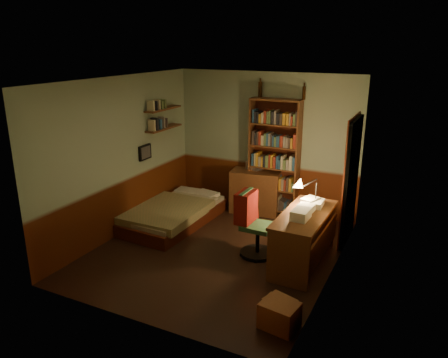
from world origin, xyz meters
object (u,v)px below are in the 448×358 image
at_px(mini_stereo, 255,165).
at_px(cardboard_box_b, 280,308).
at_px(desk, 304,239).
at_px(bookshelf, 274,158).
at_px(desk_lamp, 316,186).
at_px(dresser, 255,192).
at_px(office_chair, 258,226).
at_px(bed, 174,207).
at_px(cardboard_box_a, 279,315).

distance_m(mini_stereo, cardboard_box_b, 3.56).
relative_size(desk, cardboard_box_b, 4.32).
xyz_separation_m(bookshelf, desk_lamp, (1.12, -1.25, 0.01)).
height_order(dresser, cardboard_box_b, dresser).
relative_size(mini_stereo, desk_lamp, 0.46).
distance_m(desk_lamp, office_chair, 1.05).
bearing_deg(cardboard_box_b, desk_lamp, 93.19).
relative_size(dresser, desk, 0.62).
distance_m(bed, cardboard_box_b, 3.22).
bearing_deg(office_chair, cardboard_box_b, -57.40).
relative_size(bed, cardboard_box_b, 5.84).
xyz_separation_m(mini_stereo, desk, (1.47, -1.68, -0.49)).
bearing_deg(mini_stereo, bed, -111.61).
height_order(mini_stereo, office_chair, mini_stereo).
relative_size(cardboard_box_a, cardboard_box_b, 1.21).
distance_m(dresser, office_chair, 1.76).
bearing_deg(bed, desk_lamp, 1.79).
distance_m(mini_stereo, desk_lamp, 2.00).
bearing_deg(desk_lamp, bed, -166.12).
relative_size(desk, cardboard_box_a, 3.58).
bearing_deg(dresser, cardboard_box_b, -70.94).
bearing_deg(cardboard_box_a, dresser, 116.82).
height_order(bed, dresser, dresser).
bearing_deg(cardboard_box_b, bed, 145.14).
bearing_deg(mini_stereo, cardboard_box_a, -45.26).
xyz_separation_m(bookshelf, office_chair, (0.39, -1.70, -0.60)).
xyz_separation_m(dresser, cardboard_box_b, (1.53, -2.96, -0.28)).
relative_size(dresser, cardboard_box_b, 2.68).
distance_m(bed, office_chair, 1.88).
bearing_deg(mini_stereo, office_chair, -48.19).
bearing_deg(bookshelf, desk, -58.42).
distance_m(mini_stereo, cardboard_box_a, 3.74).
distance_m(mini_stereo, office_chair, 1.95).
relative_size(dresser, bookshelf, 0.42).
xyz_separation_m(bed, cardboard_box_a, (2.69, -2.01, -0.14)).
bearing_deg(dresser, office_chair, -74.83).
relative_size(bed, desk, 1.35).
height_order(bed, bookshelf, bookshelf).
relative_size(desk_lamp, cardboard_box_a, 1.48).
xyz_separation_m(bed, desk, (2.49, -0.43, 0.10)).
relative_size(mini_stereo, cardboard_box_b, 0.81).
bearing_deg(office_chair, desk, 5.62).
xyz_separation_m(bookshelf, desk, (1.07, -1.64, -0.68)).
bearing_deg(desk, dresser, 132.56).
bearing_deg(desk, bed, 171.01).
xyz_separation_m(bed, bookshelf, (1.42, 1.21, 0.78)).
relative_size(bed, dresser, 2.18).
distance_m(office_chair, cardboard_box_b, 1.62).
height_order(desk, desk_lamp, desk_lamp).
xyz_separation_m(mini_stereo, cardboard_box_b, (1.61, -3.09, -0.76)).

